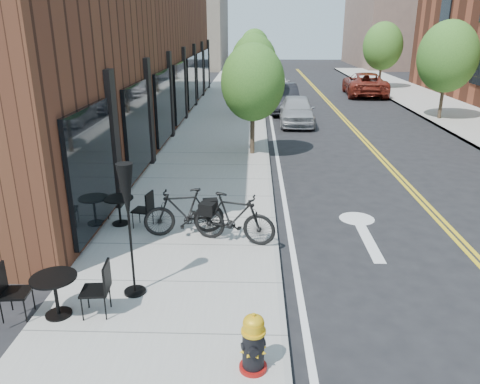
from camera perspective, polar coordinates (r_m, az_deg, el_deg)
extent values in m
plane|color=black|center=(8.59, 5.15, -11.67)|extent=(120.00, 120.00, 0.00)
cube|color=#9E9B93|center=(17.93, -2.98, 5.44)|extent=(4.00, 70.00, 0.12)
cube|color=#4A2618|center=(22.17, -14.45, 16.60)|extent=(5.00, 28.00, 7.00)
cube|color=#726656|center=(55.83, -6.27, 20.10)|extent=(8.00, 14.00, 10.00)
cube|color=brown|center=(59.68, 19.09, 20.14)|extent=(10.00, 16.00, 12.00)
cylinder|color=#382B1E|center=(16.70, 1.52, 7.45)|extent=(0.16, 0.16, 1.61)
ellipsoid|color=#2D5F1E|center=(16.43, 1.58, 13.20)|extent=(2.20, 2.20, 2.64)
cylinder|color=#382B1E|center=(24.57, 1.65, 11.47)|extent=(0.16, 0.16, 1.68)
ellipsoid|color=#2D5F1E|center=(24.39, 1.69, 15.56)|extent=(2.30, 2.30, 2.76)
cylinder|color=#382B1E|center=(32.52, 1.71, 13.38)|extent=(0.16, 0.16, 1.57)
ellipsoid|color=#2D5F1E|center=(32.38, 1.74, 16.24)|extent=(2.10, 2.10, 2.52)
cylinder|color=#382B1E|center=(40.47, 1.75, 14.71)|extent=(0.16, 0.16, 1.71)
ellipsoid|color=#2D5F1E|center=(40.36, 1.78, 17.28)|extent=(2.40, 2.40, 2.88)
cylinder|color=#382B1E|center=(25.28, 23.35, 10.29)|extent=(0.16, 0.16, 1.82)
ellipsoid|color=#2D5F1E|center=(25.08, 23.99, 14.85)|extent=(2.80, 2.80, 3.36)
cylinder|color=#382B1E|center=(36.64, 16.69, 13.49)|extent=(0.16, 0.16, 1.82)
ellipsoid|color=#2D5F1E|center=(36.51, 17.01, 16.65)|extent=(2.80, 2.80, 3.36)
cylinder|color=maroon|center=(6.67, 1.60, -20.55)|extent=(0.48, 0.48, 0.06)
cylinder|color=black|center=(6.49, 1.63, -18.65)|extent=(0.37, 0.37, 0.56)
cylinder|color=gold|center=(6.32, 1.65, -16.59)|extent=(0.42, 0.42, 0.04)
cylinder|color=gold|center=(6.27, 1.66, -16.04)|extent=(0.36, 0.36, 0.13)
ellipsoid|color=gold|center=(6.23, 1.67, -15.48)|extent=(0.35, 0.35, 0.16)
cylinder|color=gold|center=(6.18, 1.68, -14.84)|extent=(0.06, 0.06, 0.06)
imported|color=black|center=(10.20, -6.84, -2.42)|extent=(1.81, 0.84, 1.05)
imported|color=black|center=(9.77, -0.76, -3.20)|extent=(1.87, 0.99, 1.08)
cylinder|color=black|center=(8.19, -21.21, -13.70)|extent=(0.45, 0.45, 0.03)
cylinder|color=black|center=(8.02, -21.50, -11.76)|extent=(0.06, 0.06, 0.65)
cylinder|color=black|center=(7.86, -21.80, -9.69)|extent=(0.77, 0.77, 0.03)
cylinder|color=black|center=(11.19, -14.33, -3.72)|extent=(0.46, 0.46, 0.03)
cylinder|color=black|center=(11.07, -14.46, -2.27)|extent=(0.06, 0.06, 0.62)
cylinder|color=black|center=(10.96, -14.60, -0.75)|extent=(0.80, 0.80, 0.03)
cylinder|color=black|center=(8.41, -12.67, -11.73)|extent=(0.37, 0.37, 0.04)
cylinder|color=black|center=(7.90, -13.27, -4.76)|extent=(0.04, 0.04, 2.23)
cone|color=black|center=(7.65, -13.66, -0.15)|extent=(0.27, 0.27, 0.99)
imported|color=#9EA1A6|center=(22.59, 6.92, 9.88)|extent=(1.74, 4.01, 1.35)
imported|color=black|center=(25.98, 5.16, 11.35)|extent=(1.90, 4.59, 1.48)
imported|color=silver|center=(32.61, 4.23, 12.98)|extent=(2.14, 4.87, 1.39)
imported|color=maroon|center=(33.15, 14.95, 12.61)|extent=(2.92, 5.65, 1.52)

